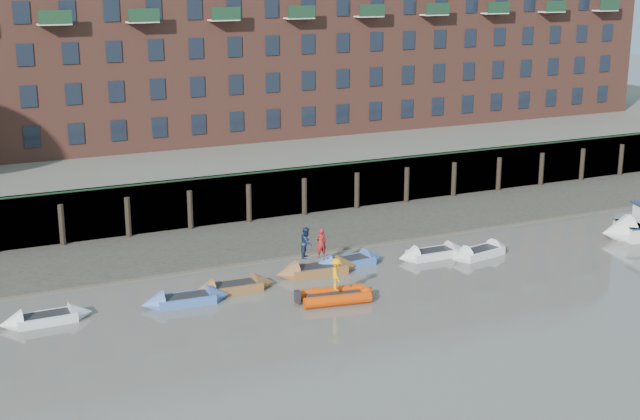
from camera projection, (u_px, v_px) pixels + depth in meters
ground at (461, 336)px, 40.59m from camera, size 220.00×220.00×0.00m
foreshore at (300, 234)px, 56.28m from camera, size 110.00×8.00×0.50m
mud_band at (323, 249)px, 53.32m from camera, size 110.00×1.60×0.10m
river_wall at (273, 194)px, 59.69m from camera, size 110.00×1.23×3.30m
bank_terrace at (209, 157)px, 71.56m from camera, size 110.00×28.00×3.20m
apartment_terrace at (200, 14)px, 69.49m from camera, size 80.60×15.56×20.98m
rowboat_0 at (46, 318)px, 42.08m from camera, size 4.32×1.27×1.25m
rowboat_1 at (186, 300)px, 44.44m from camera, size 4.55×1.58×1.30m
rowboat_2 at (234, 287)px, 46.18m from camera, size 4.48×1.47×1.29m
rowboat_3 at (318, 270)px, 48.78m from camera, size 4.94×1.73×1.41m
rowboat_4 at (348, 263)px, 50.02m from camera, size 4.77×1.72×1.36m
rowboat_5 at (433, 254)px, 51.62m from camera, size 4.51×1.38×1.30m
rowboat_6 at (480, 252)px, 51.83m from camera, size 4.66×2.13×1.30m
rib_tender at (337, 296)px, 44.82m from camera, size 3.87×2.31×0.65m
person_rower_a at (321, 243)px, 48.40m from camera, size 0.62×0.43×1.67m
person_rower_b at (306, 243)px, 48.39m from camera, size 1.02×1.06×1.72m
person_rib_crew at (337, 274)px, 44.50m from camera, size 0.89×1.20×1.65m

